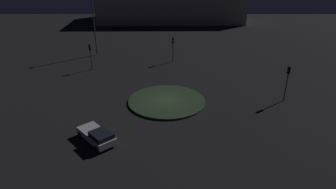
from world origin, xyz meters
name	(u,v)px	position (x,y,z in m)	size (l,w,h in m)	color
ground_plane	(168,102)	(0.00, 0.00, 0.00)	(116.63, 116.63, 0.00)	black
roundabout_island	(168,101)	(0.00, 0.00, 0.11)	(9.27, 9.27, 0.23)	#2D4228
car_silver	(99,135)	(-6.51, -8.64, 0.72)	(4.29, 4.49, 1.37)	silver
traffic_light_east	(289,77)	(14.19, 0.34, 3.12)	(0.36, 0.31, 4.39)	#2D2D2D
traffic_light_north	(174,45)	(0.95, 15.02, 2.87)	(0.31, 0.36, 4.03)	#2D2D2D
traffic_light_northwest	(92,52)	(-11.51, 11.29, 2.83)	(0.39, 0.39, 3.97)	#2D2D2D
streetlamp_northwest	(95,19)	(-12.35, 18.85, 6.30)	(0.53, 0.53, 9.82)	#4C4C51
store_building	(172,5)	(0.85, 49.43, 4.00)	(36.91, 15.04, 7.99)	#ADA893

